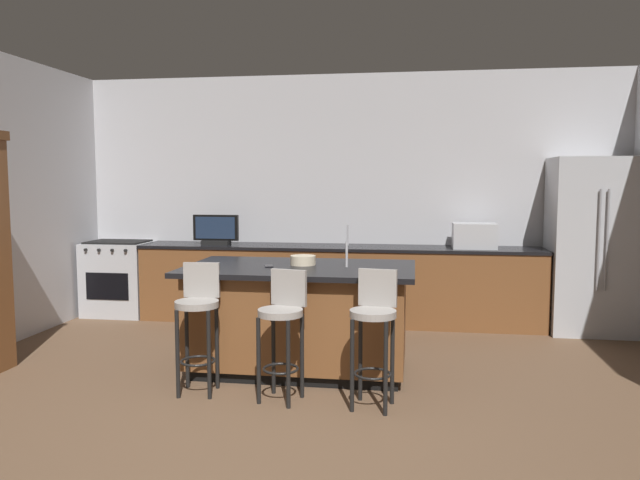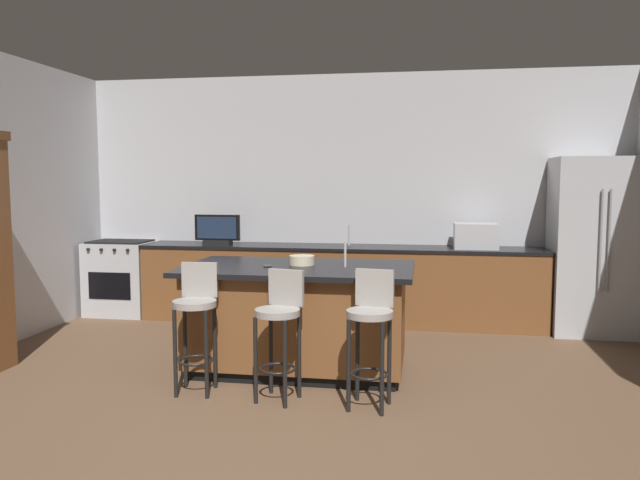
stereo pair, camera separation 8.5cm
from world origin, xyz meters
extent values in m
plane|color=brown|center=(0.00, 0.00, 0.00)|extent=(16.02, 16.02, 0.00)
cube|color=#BCBCC1|center=(0.00, 4.01, 1.47)|extent=(7.00, 0.12, 2.94)
cube|color=brown|center=(-0.07, 3.63, 0.43)|extent=(4.68, 0.60, 0.87)
cube|color=black|center=(-0.07, 3.63, 0.89)|extent=(4.70, 0.62, 0.04)
cube|color=black|center=(-0.17, 1.75, 0.04)|extent=(1.75, 0.93, 0.09)
cube|color=brown|center=(-0.17, 1.75, 0.48)|extent=(1.83, 1.01, 0.79)
cube|color=black|center=(-0.17, 1.75, 0.90)|extent=(1.99, 1.17, 0.04)
cube|color=#B7BABF|center=(2.74, 3.58, 0.96)|extent=(0.90, 0.70, 1.92)
cylinder|color=gray|center=(2.70, 3.20, 1.05)|extent=(0.02, 0.02, 1.05)
cylinder|color=gray|center=(2.78, 3.20, 1.05)|extent=(0.02, 0.02, 1.05)
cube|color=#B7BABF|center=(-2.81, 3.63, 0.45)|extent=(0.77, 0.60, 0.90)
cube|color=black|center=(-2.81, 3.32, 0.41)|extent=(0.54, 0.01, 0.33)
cube|color=black|center=(-2.81, 3.63, 0.91)|extent=(0.69, 0.50, 0.02)
cylinder|color=black|center=(-3.06, 3.31, 0.84)|extent=(0.04, 0.03, 0.04)
cylinder|color=black|center=(-2.89, 3.31, 0.84)|extent=(0.04, 0.03, 0.04)
cylinder|color=black|center=(-2.72, 3.31, 0.84)|extent=(0.04, 0.03, 0.04)
cylinder|color=black|center=(-2.55, 3.31, 0.84)|extent=(0.04, 0.03, 0.04)
cube|color=#B7BABF|center=(1.49, 3.63, 1.05)|extent=(0.48, 0.36, 0.28)
cube|color=black|center=(-1.53, 3.58, 0.93)|extent=(0.33, 0.16, 0.05)
cube|color=black|center=(-1.53, 3.58, 1.11)|extent=(0.55, 0.05, 0.31)
cube|color=#1E2D47|center=(-1.53, 3.55, 1.11)|extent=(0.48, 0.01, 0.26)
cylinder|color=#B2B2B7|center=(0.04, 3.73, 1.02)|extent=(0.02, 0.02, 0.24)
cylinder|color=#B2B2B7|center=(0.24, 1.75, 1.03)|extent=(0.02, 0.02, 0.22)
cylinder|color=gray|center=(-0.84, 1.02, 0.71)|extent=(0.34, 0.34, 0.05)
cube|color=gray|center=(-0.85, 1.17, 0.88)|extent=(0.29, 0.06, 0.28)
cylinder|color=black|center=(-0.96, 0.89, 0.34)|extent=(0.03, 0.03, 0.69)
cylinder|color=black|center=(-0.71, 0.91, 0.34)|extent=(0.03, 0.03, 0.69)
cylinder|color=black|center=(-0.97, 1.14, 0.34)|extent=(0.03, 0.03, 0.69)
cylinder|color=black|center=(-0.73, 1.15, 0.34)|extent=(0.03, 0.03, 0.69)
torus|color=black|center=(-0.84, 1.02, 0.26)|extent=(0.28, 0.28, 0.02)
cylinder|color=gray|center=(-0.17, 0.96, 0.68)|extent=(0.34, 0.34, 0.05)
cube|color=gray|center=(-0.13, 1.10, 0.84)|extent=(0.29, 0.10, 0.28)
cylinder|color=black|center=(-0.32, 0.87, 0.33)|extent=(0.03, 0.03, 0.65)
cylinder|color=black|center=(-0.08, 0.81, 0.33)|extent=(0.03, 0.03, 0.65)
cylinder|color=black|center=(-0.26, 1.11, 0.33)|extent=(0.03, 0.03, 0.65)
cylinder|color=black|center=(-0.02, 1.05, 0.33)|extent=(0.03, 0.03, 0.65)
torus|color=black|center=(-0.17, 0.96, 0.25)|extent=(0.28, 0.28, 0.02)
cylinder|color=gray|center=(0.53, 0.92, 0.70)|extent=(0.34, 0.34, 0.05)
cube|color=gray|center=(0.55, 1.06, 0.87)|extent=(0.29, 0.08, 0.28)
cylinder|color=black|center=(0.39, 0.81, 0.34)|extent=(0.03, 0.03, 0.68)
cylinder|color=black|center=(0.63, 0.78, 0.34)|extent=(0.03, 0.03, 0.68)
cylinder|color=black|center=(0.43, 1.06, 0.34)|extent=(0.03, 0.03, 0.68)
cylinder|color=black|center=(0.67, 1.02, 0.34)|extent=(0.03, 0.03, 0.68)
torus|color=black|center=(0.53, 0.92, 0.25)|extent=(0.28, 0.28, 0.02)
cylinder|color=beige|center=(-0.15, 1.83, 0.96)|extent=(0.22, 0.22, 0.08)
cube|color=black|center=(-0.43, 1.70, 0.93)|extent=(0.11, 0.16, 0.01)
camera|label=1|loc=(0.82, -3.49, 1.66)|focal=34.60mm
camera|label=2|loc=(0.90, -3.47, 1.66)|focal=34.60mm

